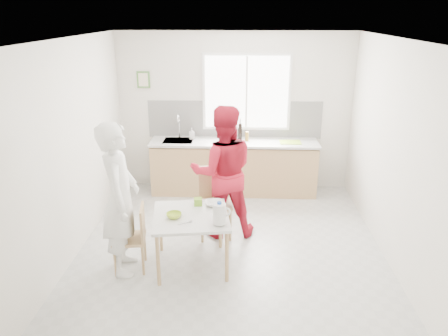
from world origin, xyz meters
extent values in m
plane|color=#B7B7B2|center=(0.00, 0.00, 0.00)|extent=(4.50, 4.50, 0.00)
plane|color=silver|center=(0.00, 2.25, 1.35)|extent=(4.00, 0.00, 4.00)
plane|color=silver|center=(0.00, -2.25, 1.35)|extent=(4.00, 0.00, 4.00)
plane|color=silver|center=(-2.00, 0.00, 1.35)|extent=(0.00, 4.50, 4.50)
plane|color=silver|center=(2.00, 0.00, 1.35)|extent=(0.00, 4.50, 4.50)
plane|color=white|center=(0.00, 0.00, 2.70)|extent=(4.50, 4.50, 0.00)
cube|color=white|center=(0.20, 2.23, 1.70)|extent=(1.50, 0.03, 1.30)
cube|color=white|center=(0.20, 2.21, 1.70)|extent=(1.40, 0.02, 1.20)
cube|color=white|center=(0.20, 2.21, 1.70)|extent=(0.03, 0.03, 1.20)
cube|color=white|center=(0.00, 2.24, 1.23)|extent=(3.00, 0.02, 0.65)
cube|color=#4E813A|center=(-1.55, 2.23, 1.90)|extent=(0.22, 0.02, 0.28)
cube|color=beige|center=(-1.55, 2.22, 1.90)|extent=(0.16, 0.01, 0.22)
cube|color=tan|center=(0.00, 1.95, 0.43)|extent=(2.80, 0.60, 0.86)
cube|color=#3F3326|center=(0.00, 1.95, 0.05)|extent=(2.80, 0.54, 0.10)
cube|color=silver|center=(0.00, 1.95, 0.90)|extent=(2.84, 0.64, 0.04)
cube|color=#A5A5AA|center=(-0.95, 1.95, 0.91)|extent=(0.50, 0.40, 0.03)
cylinder|color=silver|center=(-0.95, 2.11, 1.10)|extent=(0.02, 0.02, 0.36)
torus|color=silver|center=(-0.95, 2.04, 1.28)|extent=(0.02, 0.18, 0.18)
cube|color=silver|center=(-0.47, -0.44, 0.67)|extent=(1.01, 1.01, 0.04)
cylinder|color=tan|center=(-0.80, -0.89, 0.32)|extent=(0.04, 0.04, 0.63)
cylinder|color=tan|center=(-0.91, -0.11, 0.32)|extent=(0.04, 0.04, 0.63)
cylinder|color=tan|center=(-0.02, -0.77, 0.32)|extent=(0.04, 0.04, 0.63)
cylinder|color=tan|center=(-0.13, 0.01, 0.32)|extent=(0.04, 0.04, 0.63)
cube|color=tan|center=(-1.21, -0.55, 0.41)|extent=(0.43, 0.43, 0.04)
cube|color=tan|center=(-1.04, -0.52, 0.62)|extent=(0.08, 0.36, 0.40)
cylinder|color=tan|center=(-1.39, -0.41, 0.19)|extent=(0.03, 0.03, 0.39)
cylinder|color=tan|center=(-1.35, -0.73, 0.19)|extent=(0.03, 0.03, 0.39)
cylinder|color=tan|center=(-1.07, -0.36, 0.19)|extent=(0.03, 0.03, 0.39)
cylinder|color=tan|center=(-1.03, -0.69, 0.19)|extent=(0.03, 0.03, 0.39)
cube|color=tan|center=(-0.23, 0.35, 0.48)|extent=(0.51, 0.51, 0.04)
cube|color=tan|center=(-0.26, 0.55, 0.73)|extent=(0.43, 0.09, 0.47)
cylinder|color=tan|center=(-0.39, 0.14, 0.23)|extent=(0.04, 0.04, 0.46)
cylinder|color=tan|center=(-0.01, 0.19, 0.23)|extent=(0.04, 0.04, 0.46)
cylinder|color=tan|center=(-0.44, 0.51, 0.23)|extent=(0.04, 0.04, 0.46)
cylinder|color=tan|center=(-0.07, 0.57, 0.23)|extent=(0.04, 0.04, 0.46)
imported|color=white|center=(-1.27, -0.56, 0.93)|extent=(0.54, 0.73, 1.86)
imported|color=red|center=(-0.12, 0.42, 0.92)|extent=(0.99, 0.82, 1.85)
imported|color=#AACB2E|center=(-0.66, -0.52, 0.72)|extent=(0.21, 0.21, 0.06)
imported|color=white|center=(-0.21, -0.15, 0.72)|extent=(0.25, 0.25, 0.05)
cylinder|color=white|center=(-0.11, -0.67, 0.83)|extent=(0.15, 0.15, 0.24)
cylinder|color=blue|center=(-0.11, -0.67, 0.96)|extent=(0.05, 0.05, 0.03)
torus|color=white|center=(-0.04, -0.67, 0.85)|extent=(0.12, 0.04, 0.11)
cube|color=#77B429|center=(-0.41, -0.15, 0.73)|extent=(0.11, 0.11, 0.09)
cylinder|color=#A5A5AA|center=(-0.51, -0.67, 0.70)|extent=(0.15, 0.09, 0.01)
cube|color=#A5D330|center=(0.94, 1.90, 0.93)|extent=(0.36, 0.26, 0.01)
cylinder|color=black|center=(-0.07, 2.06, 1.08)|extent=(0.07, 0.07, 0.32)
cylinder|color=black|center=(0.10, 2.00, 1.07)|extent=(0.07, 0.07, 0.30)
cylinder|color=olive|center=(0.22, 1.97, 1.00)|extent=(0.06, 0.06, 0.16)
imported|color=#999999|center=(-0.73, 2.06, 1.02)|extent=(0.10, 0.11, 0.19)
camera|label=1|loc=(0.13, -5.15, 3.00)|focal=35.00mm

